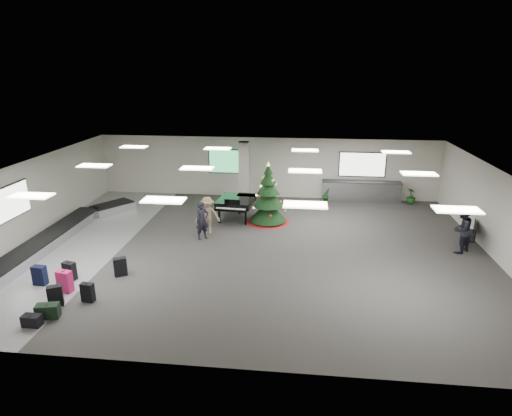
# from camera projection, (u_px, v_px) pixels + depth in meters

# --- Properties ---
(ground) EXTENTS (18.00, 18.00, 0.00)m
(ground) POSITION_uv_depth(u_px,v_px,m) (251.00, 248.00, 16.68)
(ground) COLOR #363431
(ground) RESTS_ON ground
(room_envelope) EXTENTS (18.02, 14.02, 3.21)m
(room_envelope) POSITION_uv_depth(u_px,v_px,m) (243.00, 186.00, 16.62)
(room_envelope) COLOR beige
(room_envelope) RESTS_ON ground
(baggage_carousel) EXTENTS (2.28, 9.71, 0.43)m
(baggage_carousel) POSITION_uv_depth(u_px,v_px,m) (59.00, 236.00, 17.34)
(baggage_carousel) COLOR silver
(baggage_carousel) RESTS_ON ground
(service_counter) EXTENTS (4.05, 0.65, 1.08)m
(service_counter) POSITION_uv_depth(u_px,v_px,m) (361.00, 191.00, 22.27)
(service_counter) COLOR silver
(service_counter) RESTS_ON ground
(suitcase_0) EXTENTS (0.47, 0.39, 0.66)m
(suitcase_0) POSITION_uv_depth(u_px,v_px,m) (55.00, 296.00, 12.58)
(suitcase_0) COLOR black
(suitcase_0) RESTS_ON ground
(suitcase_1) EXTENTS (0.41, 0.25, 0.61)m
(suitcase_1) POSITION_uv_depth(u_px,v_px,m) (88.00, 292.00, 12.83)
(suitcase_1) COLOR black
(suitcase_1) RESTS_ON ground
(pink_suitcase) EXTENTS (0.49, 0.33, 0.73)m
(pink_suitcase) POSITION_uv_depth(u_px,v_px,m) (65.00, 281.00, 13.36)
(pink_suitcase) COLOR #D21B5D
(pink_suitcase) RESTS_ON ground
(suitcase_3) EXTENTS (0.48, 0.41, 0.66)m
(suitcase_3) POSITION_uv_depth(u_px,v_px,m) (120.00, 267.00, 14.42)
(suitcase_3) COLOR black
(suitcase_3) RESTS_ON ground
(navy_suitcase) EXTENTS (0.45, 0.29, 0.67)m
(navy_suitcase) POSITION_uv_depth(u_px,v_px,m) (40.00, 275.00, 13.80)
(navy_suitcase) COLOR black
(navy_suitcase) RESTS_ON ground
(green_duffel) EXTENTS (0.68, 0.44, 0.44)m
(green_duffel) POSITION_uv_depth(u_px,v_px,m) (48.00, 311.00, 12.01)
(green_duffel) COLOR black
(green_duffel) RESTS_ON ground
(suitcase_8) EXTENTS (0.47, 0.34, 0.64)m
(suitcase_8) POSITION_uv_depth(u_px,v_px,m) (70.00, 271.00, 14.14)
(suitcase_8) COLOR black
(suitcase_8) RESTS_ON ground
(black_duffel) EXTENTS (0.51, 0.29, 0.35)m
(black_duffel) POSITION_uv_depth(u_px,v_px,m) (32.00, 321.00, 11.64)
(black_duffel) COLOR black
(black_duffel) RESTS_ON ground
(christmas_tree) EXTENTS (1.96, 1.96, 2.80)m
(christmas_tree) POSITION_uv_depth(u_px,v_px,m) (268.00, 202.00, 19.16)
(christmas_tree) COLOR maroon
(christmas_tree) RESTS_ON ground
(grand_piano) EXTENTS (1.71, 2.11, 1.14)m
(grand_piano) POSITION_uv_depth(u_px,v_px,m) (236.00, 202.00, 19.59)
(grand_piano) COLOR black
(grand_piano) RESTS_ON ground
(bench) EXTENTS (0.94, 1.51, 0.91)m
(bench) POSITION_uv_depth(u_px,v_px,m) (471.00, 233.00, 16.85)
(bench) COLOR black
(bench) RESTS_ON ground
(traveler_a) EXTENTS (0.69, 0.67, 1.59)m
(traveler_a) POSITION_uv_depth(u_px,v_px,m) (202.00, 221.00, 17.32)
(traveler_a) COLOR black
(traveler_a) RESTS_ON ground
(traveler_b) EXTENTS (1.12, 0.76, 1.59)m
(traveler_b) POSITION_uv_depth(u_px,v_px,m) (208.00, 215.00, 17.94)
(traveler_b) COLOR #9C7E60
(traveler_b) RESTS_ON ground
(traveler_bench) EXTENTS (1.12, 1.11, 1.82)m
(traveler_bench) POSITION_uv_depth(u_px,v_px,m) (462.00, 230.00, 16.05)
(traveler_bench) COLOR black
(traveler_bench) RESTS_ON ground
(potted_plant_left) EXTENTS (0.50, 0.52, 0.74)m
(potted_plant_left) POSITION_uv_depth(u_px,v_px,m) (326.00, 196.00, 22.13)
(potted_plant_left) COLOR #113816
(potted_plant_left) RESTS_ON ground
(potted_plant_right) EXTENTS (0.64, 0.64, 0.82)m
(potted_plant_right) POSITION_uv_depth(u_px,v_px,m) (411.00, 196.00, 21.92)
(potted_plant_right) COLOR #113816
(potted_plant_right) RESTS_ON ground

